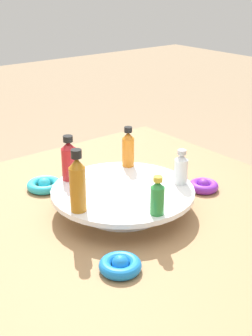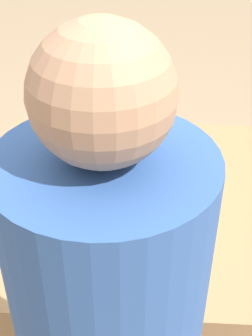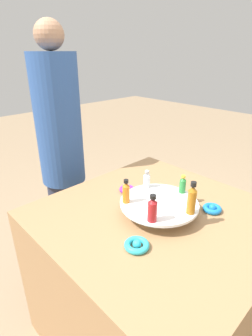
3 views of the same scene
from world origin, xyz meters
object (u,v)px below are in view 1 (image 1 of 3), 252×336
at_px(bottle_clear, 181,168).
at_px(display_stand, 123,196).
at_px(bottle_red, 69,160).
at_px(bottle_amber, 78,183).
at_px(bottle_green, 157,197).
at_px(ribbon_bow_teal, 44,185).
at_px(ribbon_bow_purple, 204,186).
at_px(bottle_orange, 128,148).
at_px(ribbon_bow_blue, 120,265).

bearing_deg(bottle_clear, display_stand, 154.45).
relative_size(bottle_red, bottle_amber, 0.81).
relative_size(display_stand, bottle_green, 3.93).
height_order(display_stand, ribbon_bow_teal, display_stand).
bearing_deg(ribbon_bow_purple, bottle_clear, -168.35).
relative_size(display_stand, bottle_red, 3.01).
distance_m(bottle_red, bottle_amber, 0.17).
bearing_deg(bottle_orange, bottle_red, 172.45).
bearing_deg(display_stand, bottle_red, 118.45).
bearing_deg(bottle_clear, ribbon_bow_teal, 126.71).
distance_m(bottle_amber, ribbon_bow_purple, 0.41).
bearing_deg(bottle_amber, ribbon_bow_teal, 77.94).
distance_m(bottle_orange, bottle_green, 0.28).
height_order(bottle_orange, ribbon_bow_blue, bottle_orange).
distance_m(bottle_green, bottle_clear, 0.17).
bearing_deg(bottle_clear, bottle_green, -151.55).
xyz_separation_m(display_stand, ribbon_bow_blue, (-0.16, -0.19, -0.03)).
bearing_deg(bottle_red, ribbon_bow_blue, -105.22).
distance_m(bottle_red, bottle_green, 0.28).
height_order(bottle_red, ribbon_bow_purple, bottle_red).
bearing_deg(bottle_red, ribbon_bow_purple, -28.08).
bearing_deg(bottle_orange, ribbon_bow_teal, 146.23).
xyz_separation_m(bottle_orange, bottle_green, (-0.12, -0.25, -0.01)).
relative_size(display_stand, bottle_clear, 3.93).
bearing_deg(bottle_amber, ribbon_bow_purple, -1.93).
relative_size(bottle_orange, ribbon_bow_purple, 1.38).
relative_size(bottle_clear, ribbon_bow_blue, 1.04).
bearing_deg(display_stand, bottle_green, -97.55).
height_order(bottle_red, ribbon_bow_teal, bottle_red).
distance_m(ribbon_bow_blue, ribbon_bow_purple, 0.43).
height_order(bottle_amber, bottle_green, bottle_amber).
bearing_deg(ribbon_bow_purple, display_stand, 170.83).
distance_m(bottle_red, ribbon_bow_blue, 0.35).
bearing_deg(ribbon_bow_blue, bottle_red, 74.78).
xyz_separation_m(bottle_red, bottle_green, (0.05, -0.28, -0.01)).
bearing_deg(bottle_orange, bottle_clear, -79.55).
relative_size(bottle_green, bottle_clear, 1.00).
distance_m(display_stand, ribbon_bow_blue, 0.25).
bearing_deg(ribbon_bow_blue, ribbon_bow_purple, 20.83).
xyz_separation_m(bottle_orange, bottle_red, (-0.17, 0.02, 0.00)).
xyz_separation_m(display_stand, bottle_amber, (-0.14, -0.03, 0.09)).
bearing_deg(bottle_orange, bottle_amber, -151.55).
distance_m(bottle_green, ribbon_bow_teal, 0.40).
relative_size(display_stand, ribbon_bow_blue, 4.08).
bearing_deg(display_stand, bottle_clear, -25.55).
bearing_deg(ribbon_bow_teal, display_stand, -69.17).
bearing_deg(bottle_amber, bottle_clear, -7.55).
xyz_separation_m(bottle_amber, ribbon_bow_teal, (0.06, 0.26, -0.12)).
relative_size(bottle_orange, ribbon_bow_teal, 1.15).
xyz_separation_m(bottle_green, ribbon_bow_purple, (0.27, 0.11, -0.09)).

